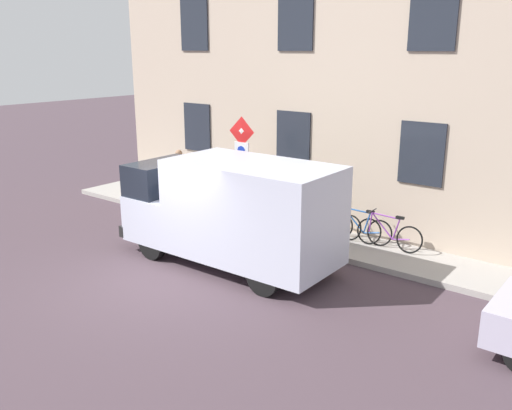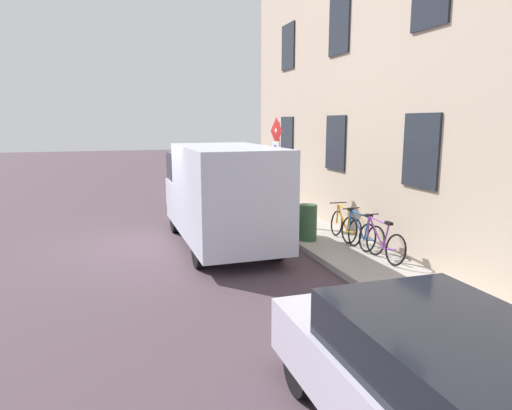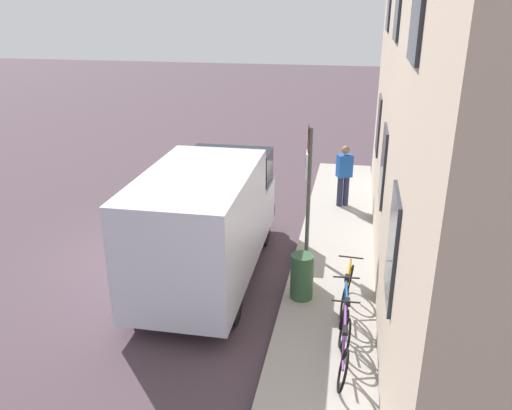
{
  "view_description": "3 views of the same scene",
  "coord_description": "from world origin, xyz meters",
  "px_view_note": "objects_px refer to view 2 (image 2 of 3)",
  "views": [
    {
      "loc": [
        -7.36,
        -8.44,
        4.86
      ],
      "look_at": [
        2.36,
        -0.84,
        1.32
      ],
      "focal_mm": 38.18,
      "sensor_mm": 36.0,
      "label": 1
    },
    {
      "loc": [
        -0.87,
        -11.5,
        3.05
      ],
      "look_at": [
        2.59,
        -0.62,
        0.97
      ],
      "focal_mm": 32.06,
      "sensor_mm": 36.0,
      "label": 2
    },
    {
      "loc": [
        4.53,
        -9.98,
        5.45
      ],
      "look_at": [
        2.55,
        0.04,
        1.43
      ],
      "focal_mm": 36.12,
      "sensor_mm": 36.0,
      "label": 3
    }
  ],
  "objects_px": {
    "bicycle_blue": "(362,233)",
    "sign_post_stacked": "(277,156)",
    "parked_hatchback": "(444,390)",
    "bicycle_purple": "(381,242)",
    "litter_bin": "(308,222)",
    "bicycle_orange": "(345,226)",
    "pedestrian": "(265,179)",
    "delivery_van": "(221,193)"
  },
  "relations": [
    {
      "from": "litter_bin",
      "to": "pedestrian",
      "type": "bearing_deg",
      "value": 83.47
    },
    {
      "from": "pedestrian",
      "to": "parked_hatchback",
      "type": "bearing_deg",
      "value": 143.78
    },
    {
      "from": "parked_hatchback",
      "to": "bicycle_blue",
      "type": "distance_m",
      "value": 6.68
    },
    {
      "from": "bicycle_orange",
      "to": "parked_hatchback",
      "type": "bearing_deg",
      "value": 161.82
    },
    {
      "from": "sign_post_stacked",
      "to": "delivery_van",
      "type": "relative_size",
      "value": 0.55
    },
    {
      "from": "bicycle_purple",
      "to": "pedestrian",
      "type": "xyz_separation_m",
      "value": [
        -0.28,
        6.96,
        0.56
      ]
    },
    {
      "from": "pedestrian",
      "to": "sign_post_stacked",
      "type": "bearing_deg",
      "value": 142.38
    },
    {
      "from": "bicycle_orange",
      "to": "sign_post_stacked",
      "type": "bearing_deg",
      "value": 27.85
    },
    {
      "from": "parked_hatchback",
      "to": "bicycle_orange",
      "type": "height_order",
      "value": "parked_hatchback"
    },
    {
      "from": "sign_post_stacked",
      "to": "litter_bin",
      "type": "height_order",
      "value": "sign_post_stacked"
    },
    {
      "from": "delivery_van",
      "to": "bicycle_blue",
      "type": "height_order",
      "value": "delivery_van"
    },
    {
      "from": "parked_hatchback",
      "to": "bicycle_blue",
      "type": "height_order",
      "value": "parked_hatchback"
    },
    {
      "from": "parked_hatchback",
      "to": "bicycle_purple",
      "type": "relative_size",
      "value": 2.34
    },
    {
      "from": "delivery_van",
      "to": "sign_post_stacked",
      "type": "bearing_deg",
      "value": -57.53
    },
    {
      "from": "sign_post_stacked",
      "to": "parked_hatchback",
      "type": "bearing_deg",
      "value": -100.96
    },
    {
      "from": "bicycle_blue",
      "to": "bicycle_orange",
      "type": "distance_m",
      "value": 0.79
    },
    {
      "from": "delivery_van",
      "to": "bicycle_blue",
      "type": "xyz_separation_m",
      "value": [
        2.91,
        -1.77,
        -0.82
      ]
    },
    {
      "from": "parked_hatchback",
      "to": "bicycle_purple",
      "type": "bearing_deg",
      "value": -27.66
    },
    {
      "from": "parked_hatchback",
      "to": "litter_bin",
      "type": "distance_m",
      "value": 7.43
    },
    {
      "from": "sign_post_stacked",
      "to": "parked_hatchback",
      "type": "xyz_separation_m",
      "value": [
        -1.76,
        -9.1,
        -1.38
      ]
    },
    {
      "from": "bicycle_blue",
      "to": "pedestrian",
      "type": "distance_m",
      "value": 6.21
    },
    {
      "from": "bicycle_orange",
      "to": "pedestrian",
      "type": "distance_m",
      "value": 5.43
    },
    {
      "from": "delivery_van",
      "to": "litter_bin",
      "type": "distance_m",
      "value": 2.28
    },
    {
      "from": "parked_hatchback",
      "to": "delivery_van",
      "type": "bearing_deg",
      "value": 1.01
    },
    {
      "from": "delivery_van",
      "to": "bicycle_purple",
      "type": "height_order",
      "value": "delivery_van"
    },
    {
      "from": "bicycle_purple",
      "to": "litter_bin",
      "type": "xyz_separation_m",
      "value": [
        -0.86,
        1.89,
        0.08
      ]
    },
    {
      "from": "parked_hatchback",
      "to": "bicycle_purple",
      "type": "distance_m",
      "value": 5.97
    },
    {
      "from": "bicycle_blue",
      "to": "bicycle_orange",
      "type": "height_order",
      "value": "same"
    },
    {
      "from": "bicycle_blue",
      "to": "sign_post_stacked",
      "type": "bearing_deg",
      "value": 14.57
    },
    {
      "from": "bicycle_blue",
      "to": "litter_bin",
      "type": "bearing_deg",
      "value": 34.18
    },
    {
      "from": "bicycle_purple",
      "to": "bicycle_blue",
      "type": "height_order",
      "value": "same"
    },
    {
      "from": "delivery_van",
      "to": "pedestrian",
      "type": "distance_m",
      "value": 5.13
    },
    {
      "from": "bicycle_purple",
      "to": "bicycle_blue",
      "type": "xyz_separation_m",
      "value": [
        -0.0,
        0.79,
        0.0
      ]
    },
    {
      "from": "bicycle_orange",
      "to": "bicycle_blue",
      "type": "bearing_deg",
      "value": -176.31
    },
    {
      "from": "bicycle_blue",
      "to": "pedestrian",
      "type": "relative_size",
      "value": 1.0
    },
    {
      "from": "sign_post_stacked",
      "to": "pedestrian",
      "type": "xyz_separation_m",
      "value": [
        0.72,
        3.15,
        -1.04
      ]
    },
    {
      "from": "parked_hatchback",
      "to": "pedestrian",
      "type": "height_order",
      "value": "pedestrian"
    },
    {
      "from": "litter_bin",
      "to": "sign_post_stacked",
      "type": "bearing_deg",
      "value": 94.11
    },
    {
      "from": "delivery_van",
      "to": "pedestrian",
      "type": "xyz_separation_m",
      "value": [
        2.63,
        4.4,
        -0.26
      ]
    },
    {
      "from": "sign_post_stacked",
      "to": "parked_hatchback",
      "type": "height_order",
      "value": "sign_post_stacked"
    },
    {
      "from": "sign_post_stacked",
      "to": "delivery_van",
      "type": "height_order",
      "value": "sign_post_stacked"
    },
    {
      "from": "bicycle_blue",
      "to": "delivery_van",
      "type": "bearing_deg",
      "value": 54.94
    }
  ]
}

